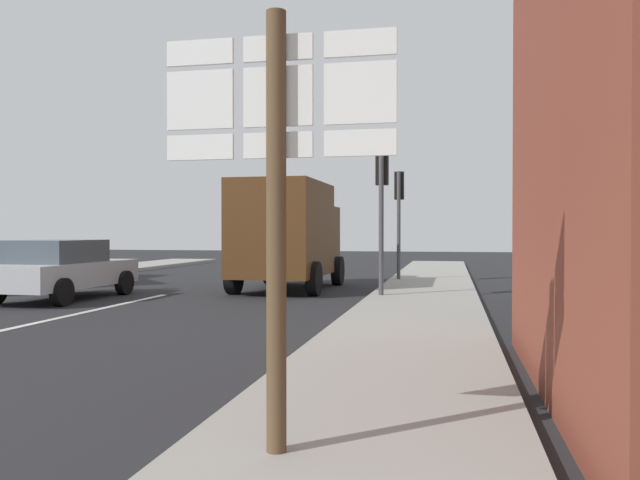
{
  "coord_description": "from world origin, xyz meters",
  "views": [
    {
      "loc": [
        7.41,
        -3.52,
        1.67
      ],
      "look_at": [
        3.91,
        13.41,
        1.44
      ],
      "focal_mm": 35.62,
      "sensor_mm": 36.0,
      "label": 1
    }
  ],
  "objects_px": {
    "delivery_truck": "(288,232)",
    "traffic_light_near_right": "(382,187)",
    "sedan_far": "(62,269)",
    "route_sign_post": "(277,184)",
    "traffic_light_far_right": "(399,201)"
  },
  "relations": [
    {
      "from": "delivery_truck",
      "to": "route_sign_post",
      "type": "height_order",
      "value": "route_sign_post"
    },
    {
      "from": "route_sign_post",
      "to": "traffic_light_far_right",
      "type": "distance_m",
      "value": 16.44
    },
    {
      "from": "traffic_light_far_right",
      "to": "delivery_truck",
      "type": "bearing_deg",
      "value": -133.21
    },
    {
      "from": "traffic_light_far_right",
      "to": "traffic_light_near_right",
      "type": "bearing_deg",
      "value": -90.0
    },
    {
      "from": "sedan_far",
      "to": "traffic_light_near_right",
      "type": "xyz_separation_m",
      "value": [
        7.72,
        1.46,
        1.99
      ]
    },
    {
      "from": "traffic_light_near_right",
      "to": "sedan_far",
      "type": "bearing_deg",
      "value": -169.27
    },
    {
      "from": "route_sign_post",
      "to": "sedan_far",
      "type": "bearing_deg",
      "value": 130.12
    },
    {
      "from": "sedan_far",
      "to": "traffic_light_near_right",
      "type": "bearing_deg",
      "value": 10.73
    },
    {
      "from": "route_sign_post",
      "to": "traffic_light_far_right",
      "type": "height_order",
      "value": "traffic_light_far_right"
    },
    {
      "from": "sedan_far",
      "to": "route_sign_post",
      "type": "xyz_separation_m",
      "value": [
        8.19,
        -9.72,
        1.24
      ]
    },
    {
      "from": "delivery_truck",
      "to": "route_sign_post",
      "type": "xyz_separation_m",
      "value": [
        3.39,
        -13.31,
        0.35
      ]
    },
    {
      "from": "traffic_light_near_right",
      "to": "route_sign_post",
      "type": "bearing_deg",
      "value": -87.63
    },
    {
      "from": "sedan_far",
      "to": "route_sign_post",
      "type": "height_order",
      "value": "route_sign_post"
    },
    {
      "from": "sedan_far",
      "to": "route_sign_post",
      "type": "distance_m",
      "value": 12.77
    },
    {
      "from": "delivery_truck",
      "to": "traffic_light_near_right",
      "type": "relative_size",
      "value": 1.35
    }
  ]
}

